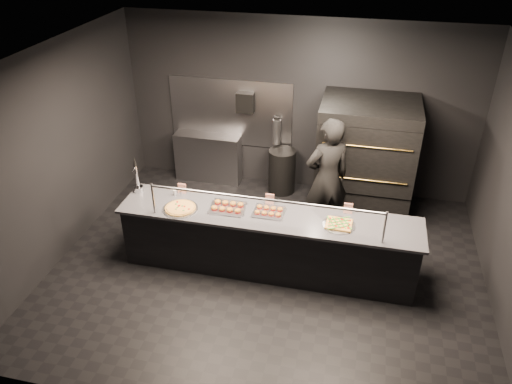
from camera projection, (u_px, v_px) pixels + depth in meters
The scene contains 15 objects.
room at pixel (268, 175), 6.44m from camera, with size 6.04×6.00×3.00m.
service_counter at pixel (268, 242), 6.92m from camera, with size 4.10×0.78×1.37m.
pizza_oven at pixel (365, 158), 8.02m from camera, with size 1.50×1.23×1.91m.
prep_shelf at pixel (208, 157), 9.18m from camera, with size 1.20×0.35×0.90m, color #99999E.
towel_dispenser at pixel (246, 102), 8.54m from camera, with size 0.30×0.20×0.35m, color black.
fire_extinguisher at pixel (277, 131), 8.69m from camera, with size 0.14×0.14×0.51m.
beer_tap at pixel (137, 182), 7.13m from camera, with size 0.14×0.21×0.56m.
round_pizza at pixel (180, 208), 6.79m from camera, with size 0.48×0.48×0.03m.
slider_tray_a at pixel (228, 207), 6.79m from camera, with size 0.52×0.42×0.08m.
slider_tray_b at pixel (269, 211), 6.70m from camera, with size 0.43×0.32×0.07m.
square_pizza at pixel (339, 224), 6.46m from camera, with size 0.42×0.42×0.05m.
condiment_jar at pixel (177, 193), 7.09m from camera, with size 0.14×0.05×0.09m.
tent_cards at pixel (265, 198), 6.91m from camera, with size 2.48×0.04×0.15m.
trash_bin at pixel (282, 171), 8.83m from camera, with size 0.48×0.48×0.79m, color black.
worker at pixel (327, 178), 7.46m from camera, with size 0.70×0.46×1.92m, color black.
Camera 1 is at (1.09, -5.48, 4.61)m, focal length 35.00 mm.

